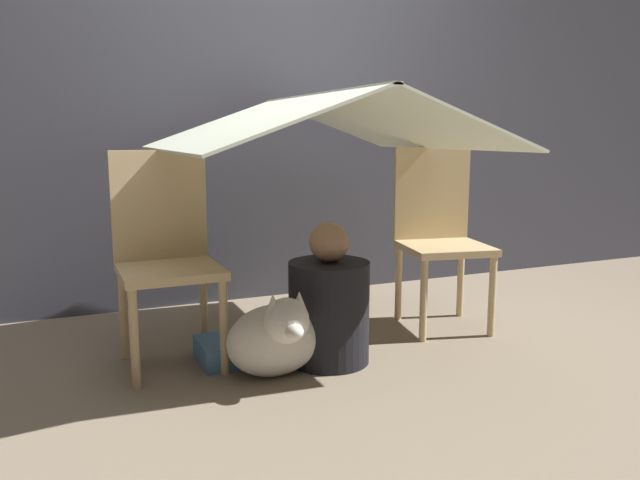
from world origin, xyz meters
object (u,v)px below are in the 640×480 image
Objects in this scene: chair_right at (439,230)px; dog at (277,336)px; chair_left at (166,250)px; person_front at (329,306)px.

dog is at bearing -148.87° from chair_right.
chair_right is at bearing -0.69° from chair_left.
dog is at bearing -46.85° from chair_left.
chair_left reaches higher than dog.
chair_right is 1.15m from dog.
chair_right is (1.41, -0.00, 0.00)m from chair_left.
chair_left is 2.29× the size of dog.
chair_right is 2.29× the size of dog.
chair_left is 1.41m from chair_right.
person_front is 0.30m from dog.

